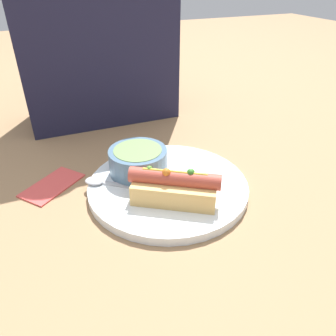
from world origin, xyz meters
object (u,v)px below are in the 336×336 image
spoon (111,184)px  seated_diner (94,21)px  hot_dog (175,187)px  soup_bowl (138,160)px

spoon → seated_diner: bearing=-63.9°
spoon → seated_diner: 0.43m
hot_dog → soup_bowl: hot_dog is taller
soup_bowl → spoon: 0.07m
soup_bowl → seated_diner: (0.01, 0.34, 0.20)m
soup_bowl → spoon: (-0.06, -0.02, -0.02)m
soup_bowl → spoon: bearing=-158.5°
hot_dog → soup_bowl: size_ratio=1.36×
hot_dog → soup_bowl: bearing=137.6°
hot_dog → seated_diner: 0.49m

